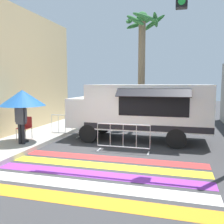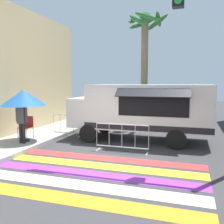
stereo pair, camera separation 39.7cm
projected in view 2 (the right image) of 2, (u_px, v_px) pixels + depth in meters
ground_plane at (104, 161)px, 8.10m from camera, size 60.00×60.00×0.00m
crosswalk_painted at (90, 174)px, 6.97m from camera, size 6.40×3.60×0.01m
food_truck at (139, 108)px, 10.95m from camera, size 6.05×2.75×2.46m
traffic_signal_pole at (202, 25)px, 6.78m from camera, size 4.79×0.29×6.02m
patio_umbrella at (23, 98)px, 10.01m from camera, size 1.80×1.80×2.10m
folding_chair at (27, 125)px, 10.72m from camera, size 0.47×0.47×0.94m
vendor_person at (22, 119)px, 9.75m from camera, size 0.53×0.22×1.67m
barricade_front at (122, 138)px, 9.13m from camera, size 1.99×0.44×1.05m
barricade_side at (67, 126)px, 11.86m from camera, size 1.43×0.44×1.05m
palm_tree at (145, 50)px, 13.56m from camera, size 2.30×2.31×6.35m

